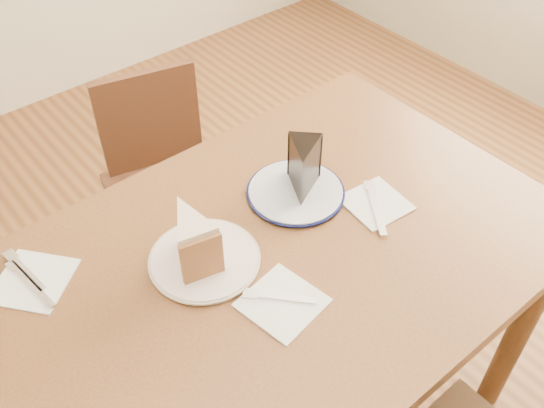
{
  "coord_description": "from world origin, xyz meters",
  "views": [
    {
      "loc": [
        -0.54,
        -0.63,
        1.69
      ],
      "look_at": [
        0.04,
        0.08,
        0.8
      ],
      "focal_mm": 40.0,
      "sensor_mm": 36.0,
      "label": 1
    }
  ],
  "objects": [
    {
      "name": "carrot_cake",
      "position": [
        -0.15,
        0.1,
        0.81
      ],
      "size": [
        0.1,
        0.13,
        0.1
      ],
      "primitive_type": null,
      "rotation": [
        0.0,
        0.0,
        -0.23
      ],
      "color": "white",
      "rests_on": "plate_cream"
    },
    {
      "name": "napkin_cream",
      "position": [
        -0.08,
        -0.1,
        0.75
      ],
      "size": [
        0.16,
        0.16,
        0.0
      ],
      "primitive_type": "cube",
      "rotation": [
        0.0,
        0.0,
        0.16
      ],
      "color": "white",
      "rests_on": "table"
    },
    {
      "name": "knife_spare",
      "position": [
        -0.43,
        0.24,
        0.76
      ],
      "size": [
        0.03,
        0.16,
        0.0
      ],
      "primitive_type": "cube",
      "rotation": [
        0.0,
        0.0,
        0.12
      ],
      "color": "silver",
      "rests_on": "napkin_spare"
    },
    {
      "name": "knife_navy",
      "position": [
        0.24,
        -0.04,
        0.76
      ],
      "size": [
        0.11,
        0.15,
        0.0
      ],
      "primitive_type": "cube",
      "rotation": [
        0.0,
        0.0,
        -0.62
      ],
      "color": "silver",
      "rests_on": "napkin_navy"
    },
    {
      "name": "fork_spare",
      "position": [
        -0.43,
        0.28,
        0.76
      ],
      "size": [
        0.03,
        0.14,
        0.0
      ],
      "primitive_type": "cube",
      "rotation": [
        0.0,
        0.0,
        0.11
      ],
      "color": "silver",
      "rests_on": "napkin_spare"
    },
    {
      "name": "plate_navy",
      "position": [
        0.14,
        0.11,
        0.76
      ],
      "size": [
        0.21,
        0.21,
        0.01
      ],
      "primitive_type": "cylinder",
      "color": "silver",
      "rests_on": "table"
    },
    {
      "name": "plate_cream",
      "position": [
        -0.13,
        0.07,
        0.76
      ],
      "size": [
        0.22,
        0.22,
        0.01
      ],
      "primitive_type": "cylinder",
      "color": "white",
      "rests_on": "table"
    },
    {
      "name": "napkin_navy",
      "position": [
        0.26,
        -0.03,
        0.75
      ],
      "size": [
        0.14,
        0.14,
        0.0
      ],
      "primitive_type": "cube",
      "rotation": [
        0.0,
        0.0,
        -0.1
      ],
      "color": "white",
      "rests_on": "table"
    },
    {
      "name": "chair_far",
      "position": [
        0.11,
        0.67,
        0.42
      ],
      "size": [
        0.45,
        0.45,
        0.75
      ],
      "rotation": [
        0.0,
        0.0,
        2.9
      ],
      "color": "#391C11",
      "rests_on": "ground"
    },
    {
      "name": "table",
      "position": [
        0.0,
        0.0,
        0.65
      ],
      "size": [
        1.2,
        0.8,
        0.75
      ],
      "color": "#4A2914",
      "rests_on": "ground"
    },
    {
      "name": "fork_cream",
      "position": [
        -0.08,
        -0.09,
        0.76
      ],
      "size": [
        0.1,
        0.11,
        0.0
      ],
      "primitive_type": "cube",
      "rotation": [
        0.0,
        0.0,
        0.74
      ],
      "color": "silver",
      "rests_on": "napkin_cream"
    },
    {
      "name": "napkin_spare",
      "position": [
        -0.42,
        0.25,
        0.75
      ],
      "size": [
        0.2,
        0.2,
        0.0
      ],
      "primitive_type": "cube",
      "rotation": [
        0.0,
        0.0,
        0.68
      ],
      "color": "white",
      "rests_on": "table"
    },
    {
      "name": "chocolate_cake",
      "position": [
        0.15,
        0.1,
        0.82
      ],
      "size": [
        0.13,
        0.13,
        0.11
      ],
      "primitive_type": null,
      "rotation": [
        0.0,
        0.0,
        2.35
      ],
      "color": "black",
      "rests_on": "plate_navy"
    }
  ]
}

